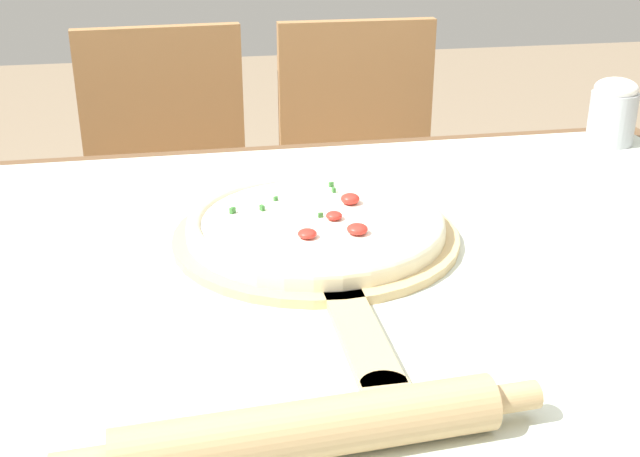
{
  "coord_description": "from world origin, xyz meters",
  "views": [
    {
      "loc": [
        -0.21,
        -0.89,
        1.19
      ],
      "look_at": [
        -0.04,
        0.04,
        0.77
      ],
      "focal_mm": 45.0,
      "sensor_mm": 36.0,
      "label": 1
    }
  ],
  "objects_px": {
    "flour_cup": "(613,111)",
    "pizza_peel": "(319,242)",
    "chair_right": "(362,182)",
    "pizza": "(316,223)",
    "rolling_pin": "(310,429)",
    "chair_left": "(171,195)"
  },
  "relations": [
    {
      "from": "flour_cup",
      "to": "pizza_peel",
      "type": "bearing_deg",
      "value": -150.34
    },
    {
      "from": "pizza_peel",
      "to": "chair_right",
      "type": "xyz_separation_m",
      "value": [
        0.27,
        0.84,
        -0.24
      ]
    },
    {
      "from": "pizza_peel",
      "to": "pizza",
      "type": "bearing_deg",
      "value": 89.4
    },
    {
      "from": "rolling_pin",
      "to": "chair_right",
      "type": "height_order",
      "value": "chair_right"
    },
    {
      "from": "chair_left",
      "to": "flour_cup",
      "type": "height_order",
      "value": "chair_left"
    },
    {
      "from": "rolling_pin",
      "to": "flour_cup",
      "type": "height_order",
      "value": "flour_cup"
    },
    {
      "from": "chair_right",
      "to": "flour_cup",
      "type": "bearing_deg",
      "value": -54.13
    },
    {
      "from": "chair_left",
      "to": "chair_right",
      "type": "bearing_deg",
      "value": -3.38
    },
    {
      "from": "rolling_pin",
      "to": "flour_cup",
      "type": "bearing_deg",
      "value": 47.51
    },
    {
      "from": "pizza",
      "to": "flour_cup",
      "type": "distance_m",
      "value": 0.69
    },
    {
      "from": "pizza",
      "to": "rolling_pin",
      "type": "height_order",
      "value": "rolling_pin"
    },
    {
      "from": "pizza",
      "to": "chair_left",
      "type": "distance_m",
      "value": 0.88
    },
    {
      "from": "pizza_peel",
      "to": "rolling_pin",
      "type": "bearing_deg",
      "value": -101.6
    },
    {
      "from": "rolling_pin",
      "to": "pizza",
      "type": "bearing_deg",
      "value": 78.9
    },
    {
      "from": "pizza",
      "to": "chair_right",
      "type": "bearing_deg",
      "value": 72.13
    },
    {
      "from": "pizza_peel",
      "to": "flour_cup",
      "type": "relative_size",
      "value": 4.75
    },
    {
      "from": "rolling_pin",
      "to": "flour_cup",
      "type": "relative_size",
      "value": 3.43
    },
    {
      "from": "pizza_peel",
      "to": "flour_cup",
      "type": "distance_m",
      "value": 0.7
    },
    {
      "from": "chair_left",
      "to": "chair_right",
      "type": "height_order",
      "value": "same"
    },
    {
      "from": "rolling_pin",
      "to": "chair_left",
      "type": "xyz_separation_m",
      "value": [
        -0.11,
        1.25,
        -0.26
      ]
    },
    {
      "from": "chair_left",
      "to": "flour_cup",
      "type": "bearing_deg",
      "value": -34.99
    },
    {
      "from": "rolling_pin",
      "to": "chair_right",
      "type": "relative_size",
      "value": 0.47
    }
  ]
}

